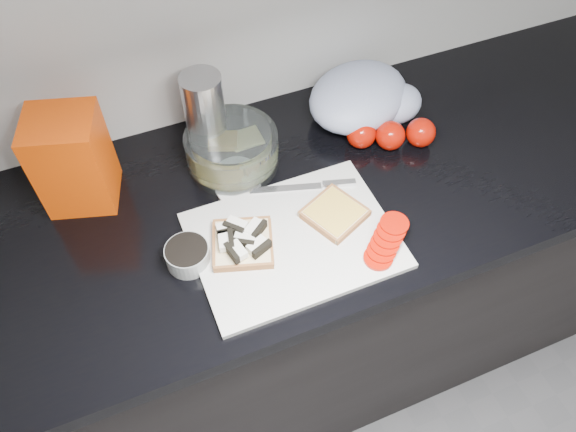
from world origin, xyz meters
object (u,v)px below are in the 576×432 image
object	(u,v)px
bread_bag	(73,160)
steel_canister	(206,116)
glass_bowl	(232,150)
cutting_board	(294,240)

from	to	relation	value
bread_bag	steel_canister	bearing A→B (deg)	21.67
glass_bowl	bread_bag	size ratio (longest dim) A/B	0.95
cutting_board	glass_bowl	distance (m)	0.26
cutting_board	bread_bag	world-z (taller)	bread_bag
cutting_board	glass_bowl	bearing A→B (deg)	99.31
cutting_board	glass_bowl	size ratio (longest dim) A/B	1.96
cutting_board	bread_bag	xyz separation A→B (m)	(-0.36, 0.28, 0.10)
glass_bowl	steel_canister	xyz separation A→B (m)	(-0.04, 0.06, 0.06)
bread_bag	steel_canister	xyz separation A→B (m)	(0.29, 0.03, -0.00)
cutting_board	steel_canister	xyz separation A→B (m)	(-0.08, 0.31, 0.10)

